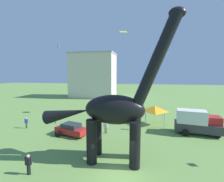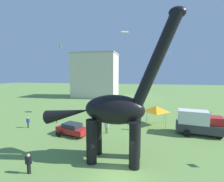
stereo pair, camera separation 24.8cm
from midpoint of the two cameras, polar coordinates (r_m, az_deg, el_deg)
The scene contains 14 objects.
ground_plane at distance 14.01m, azimuth 2.51°, elevation -28.34°, with size 240.00×240.00×0.00m, color #6B9347.
dinosaur_sculpture at distance 14.39m, azimuth 1.09°, elevation -6.62°, with size 12.60×2.67×13.17m.
parked_sedan_left at distance 22.03m, azimuth -13.71°, elevation -12.99°, with size 4.53×2.87×1.55m.
parked_box_truck at distance 24.12m, azimuth 28.70°, elevation -9.80°, with size 5.86×2.96×3.20m.
person_watching_child at distance 27.82m, azimuth -18.91°, elevation -9.39°, with size 0.42×0.19×1.13m.
person_photographer at distance 27.01m, azimuth -27.56°, elevation -9.60°, with size 0.60×0.26×1.59m.
person_strolling_adult at distance 15.30m, azimuth -27.24°, elevation -21.55°, with size 0.61×0.27×1.64m.
person_vendor_side at distance 21.89m, azimuth -1.64°, elevation -12.49°, with size 0.60×0.26×1.60m.
person_near_flyer at distance 23.45m, azimuth 8.66°, elevation -11.26°, with size 0.61×0.27×1.62m.
festival_canopy_tent at distance 25.96m, azimuth 15.70°, elevation -6.16°, with size 3.15×3.15×3.00m.
kite_far_right at distance 32.11m, azimuth 4.87°, elevation 20.37°, with size 1.60×1.30×1.84m.
kite_high_right at distance 35.10m, azimuth 19.92°, elevation 12.56°, with size 1.08×0.93×0.26m.
kite_apex at distance 37.53m, azimuth -17.92°, elevation 15.02°, with size 0.43×0.43×0.51m.
background_building_block at distance 55.99m, azimuth -5.80°, elevation 5.61°, with size 14.92×9.95×15.15m.
Camera 2 is at (2.00, -11.40, 7.90)m, focal length 25.56 mm.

